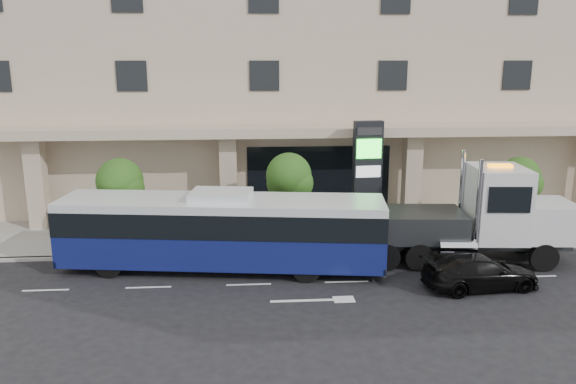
% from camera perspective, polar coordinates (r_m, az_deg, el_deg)
% --- Properties ---
extents(ground, '(120.00, 120.00, 0.00)m').
position_cam_1_polar(ground, '(24.74, 5.37, -7.75)').
color(ground, black).
rests_on(ground, ground).
extents(sidewalk, '(120.00, 6.00, 0.15)m').
position_cam_1_polar(sidewalk, '(29.38, 3.78, -4.11)').
color(sidewalk, gray).
rests_on(sidewalk, ground).
extents(curb, '(120.00, 0.30, 0.15)m').
position_cam_1_polar(curb, '(26.56, 4.67, -6.05)').
color(curb, gray).
rests_on(curb, ground).
extents(convention_center, '(60.00, 17.60, 20.00)m').
position_cam_1_polar(convention_center, '(38.38, 1.83, 15.00)').
color(convention_center, tan).
rests_on(convention_center, ground).
extents(tree_left, '(2.27, 2.20, 4.22)m').
position_cam_1_polar(tree_left, '(27.63, -16.65, 0.74)').
color(tree_left, '#422B19').
rests_on(tree_left, sidewalk).
extents(tree_mid, '(2.28, 2.20, 4.38)m').
position_cam_1_polar(tree_mid, '(27.00, 0.14, 1.35)').
color(tree_mid, '#422B19').
rests_on(tree_mid, sidewalk).
extents(tree_right, '(2.10, 2.00, 4.04)m').
position_cam_1_polar(tree_right, '(30.15, 22.50, 1.16)').
color(tree_right, '#422B19').
rests_on(tree_right, sidewalk).
extents(city_bus, '(14.01, 4.69, 3.49)m').
position_cam_1_polar(city_bus, '(24.15, -6.73, -3.85)').
color(city_bus, black).
rests_on(city_bus, ground).
extents(tow_truck, '(10.74, 3.38, 4.87)m').
position_cam_1_polar(tow_truck, '(26.20, 18.37, -2.56)').
color(tow_truck, '#2D3033').
rests_on(tow_truck, ground).
extents(black_sedan, '(4.79, 2.37, 1.34)m').
position_cam_1_polar(black_sedan, '(23.68, 18.97, -7.70)').
color(black_sedan, black).
rests_on(black_sedan, ground).
extents(signage_pylon, '(1.47, 0.65, 5.76)m').
position_cam_1_polar(signage_pylon, '(28.57, 8.03, 1.51)').
color(signage_pylon, black).
rests_on(signage_pylon, sidewalk).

